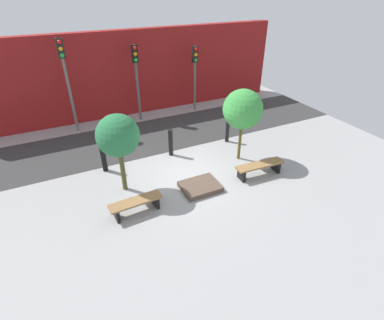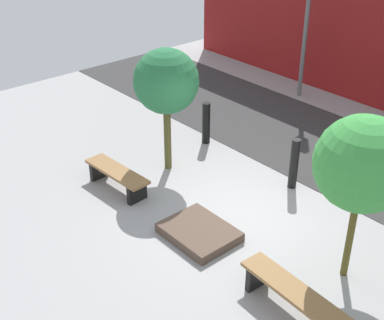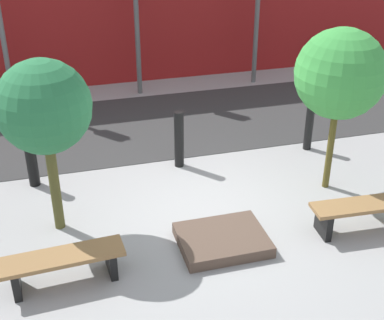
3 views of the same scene
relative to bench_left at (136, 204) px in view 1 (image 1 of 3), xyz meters
name	(u,v)px [view 1 (image 1 of 3)]	position (x,y,z in m)	size (l,w,h in m)	color
ground_plane	(188,174)	(2.29, 1.17, -0.32)	(18.00, 18.00, 0.00)	#979797
road_strip	(155,135)	(2.29, 4.73, -0.31)	(18.00, 3.44, 0.01)	#333333
building_facade	(130,73)	(2.29, 7.86, 1.74)	(16.20, 0.50, 4.11)	maroon
bench_left	(136,204)	(0.00, 0.00, 0.00)	(1.64, 0.53, 0.44)	black
bench_right	(260,167)	(4.58, 0.00, 0.03)	(1.85, 0.53, 0.47)	black
planter_bed	(200,187)	(2.29, 0.20, -0.23)	(1.28, 1.02, 0.18)	brown
tree_behind_left_bench	(118,136)	(0.00, 1.32, 1.68)	(1.35, 1.35, 2.69)	#4E4B24
tree_behind_right_bench	(243,109)	(4.58, 1.32, 1.75)	(1.46, 1.46, 2.80)	brown
bollard_far_left	(104,159)	(-0.35, 2.76, 0.19)	(0.19, 0.19, 1.02)	black
bollard_left	(171,143)	(2.29, 2.76, 0.23)	(0.18, 0.18, 1.10)	black
bollard_center	(227,131)	(4.93, 2.76, 0.18)	(0.16, 0.16, 0.98)	black
traffic_light_west	(65,71)	(-0.77, 6.74, 2.49)	(0.28, 0.27, 4.09)	slate
traffic_light_mid_west	(136,70)	(2.29, 6.74, 2.18)	(0.28, 0.27, 3.61)	#535353
traffic_light_mid_east	(195,67)	(5.35, 6.74, 1.98)	(0.28, 0.27, 3.30)	#575757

